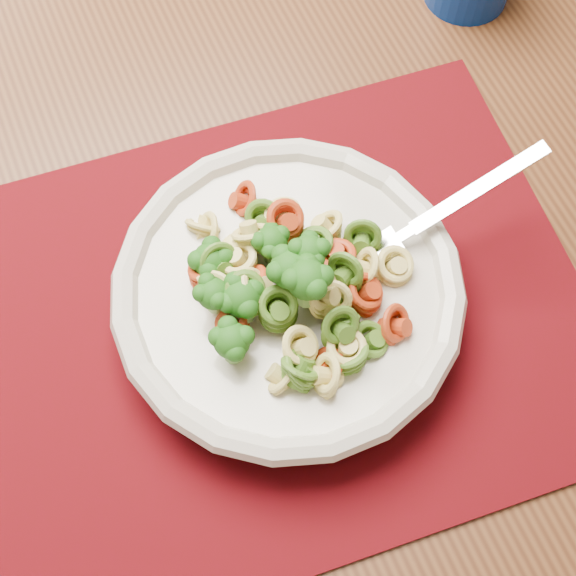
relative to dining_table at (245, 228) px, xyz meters
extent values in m
cube|color=#492E18|center=(-0.30, 0.68, -0.62)|extent=(4.00, 4.00, 0.01)
cube|color=#573218|center=(0.00, 0.00, 0.06)|extent=(1.70, 1.25, 0.04)
cube|color=#4E030F|center=(0.00, -0.13, 0.08)|extent=(0.50, 0.41, 0.00)
cylinder|color=beige|center=(0.01, -0.12, 0.09)|extent=(0.11, 0.11, 0.01)
cylinder|color=beige|center=(0.01, -0.12, 0.11)|extent=(0.24, 0.24, 0.03)
torus|color=beige|center=(0.01, -0.12, 0.12)|extent=(0.26, 0.26, 0.02)
camera|label=1|loc=(-0.04, -0.36, 0.65)|focal=50.00mm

